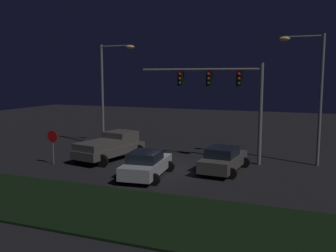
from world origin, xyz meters
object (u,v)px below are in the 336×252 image
object	(u,v)px
car_sedan_far	(223,159)
traffic_signal_gantry	(223,88)
car_sedan	(146,164)
street_lamp_right	(312,84)
stop_sign	(53,141)
pickup_truck	(111,145)
street_lamp_left	(109,82)

from	to	relation	value
car_sedan_far	traffic_signal_gantry	bearing A→B (deg)	18.84
car_sedan	traffic_signal_gantry	size ratio (longest dim) A/B	0.55
street_lamp_right	stop_sign	distance (m)	16.84
car_sedan_far	street_lamp_right	bearing A→B (deg)	-47.77
pickup_truck	street_lamp_right	bearing A→B (deg)	-65.79
pickup_truck	car_sedan	bearing A→B (deg)	-118.84
car_sedan	street_lamp_left	distance (m)	11.17
street_lamp_left	street_lamp_right	bearing A→B (deg)	-4.20
traffic_signal_gantry	street_lamp_left	xyz separation A→B (m)	(-9.84, 2.18, 0.27)
car_sedan	street_lamp_left	size ratio (longest dim) A/B	0.56
pickup_truck	street_lamp_left	distance (m)	6.49
car_sedan_far	stop_sign	size ratio (longest dim) A/B	2.02
pickup_truck	street_lamp_right	size ratio (longest dim) A/B	0.69
car_sedan	street_lamp_right	xyz separation A→B (m)	(8.44, 6.56, 4.47)
street_lamp_left	stop_sign	bearing A→B (deg)	-90.60
car_sedan	street_lamp_left	bearing A→B (deg)	35.42
car_sedan	stop_sign	world-z (taller)	stop_sign
car_sedan	car_sedan_far	distance (m)	4.70
street_lamp_right	pickup_truck	bearing A→B (deg)	-166.12
car_sedan_far	traffic_signal_gantry	size ratio (longest dim) A/B	0.54
pickup_truck	stop_sign	world-z (taller)	stop_sign
pickup_truck	car_sedan	xyz separation A→B (m)	(4.21, -3.43, -0.26)
street_lamp_left	street_lamp_right	xyz separation A→B (m)	(15.24, -1.12, 0.05)
pickup_truck	stop_sign	distance (m)	3.93
street_lamp_left	stop_sign	size ratio (longest dim) A/B	3.65
stop_sign	street_lamp_right	bearing A→B (deg)	21.27
traffic_signal_gantry	car_sedan_far	bearing A→B (deg)	-75.08
car_sedan_far	street_lamp_left	world-z (taller)	street_lamp_left
traffic_signal_gantry	stop_sign	bearing A→B (deg)	-153.68
traffic_signal_gantry	stop_sign	distance (m)	11.55
car_sedan_far	street_lamp_right	world-z (taller)	street_lamp_right
car_sedan_far	traffic_signal_gantry	world-z (taller)	traffic_signal_gantry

